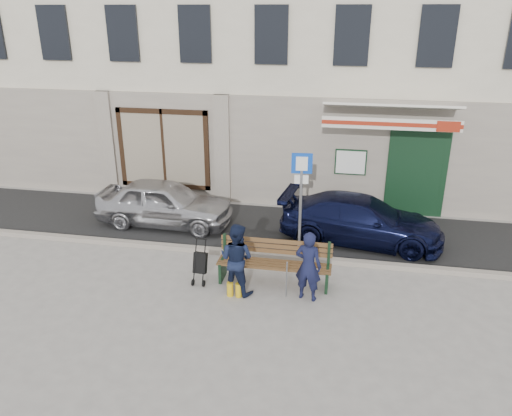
% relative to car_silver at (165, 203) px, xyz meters
% --- Properties ---
extents(ground, '(80.00, 80.00, 0.00)m').
position_rel_car_silver_xyz_m(ground, '(2.53, -2.94, -0.62)').
color(ground, '#9E9991').
rests_on(ground, ground).
extents(asphalt_lane, '(60.00, 3.20, 0.01)m').
position_rel_car_silver_xyz_m(asphalt_lane, '(2.53, 0.16, -0.62)').
color(asphalt_lane, '#282828').
rests_on(asphalt_lane, ground).
extents(curb, '(60.00, 0.18, 0.12)m').
position_rel_car_silver_xyz_m(curb, '(2.53, -1.44, -0.56)').
color(curb, '#9E9384').
rests_on(curb, ground).
extents(building, '(20.00, 8.27, 10.00)m').
position_rel_car_silver_xyz_m(building, '(2.54, 5.51, 4.35)').
color(building, beige).
rests_on(building, ground).
extents(car_silver, '(3.68, 1.57, 1.24)m').
position_rel_car_silver_xyz_m(car_silver, '(0.00, 0.00, 0.00)').
color(car_silver, silver).
rests_on(car_silver, ground).
extents(car_navy, '(4.18, 2.13, 1.16)m').
position_rel_car_silver_xyz_m(car_navy, '(5.17, -0.12, -0.04)').
color(car_navy, black).
rests_on(car_navy, ground).
extents(parking_sign, '(0.46, 0.09, 2.50)m').
position_rel_car_silver_xyz_m(parking_sign, '(3.75, -1.18, 1.04)').
color(parking_sign, gray).
rests_on(parking_sign, ground).
extents(bench, '(2.40, 1.17, 0.98)m').
position_rel_car_silver_xyz_m(bench, '(3.32, -2.56, -0.16)').
color(bench, brown).
rests_on(bench, ground).
extents(man, '(0.60, 0.46, 1.47)m').
position_rel_car_silver_xyz_m(man, '(4.11, -3.03, 0.11)').
color(man, '#131634').
rests_on(man, ground).
extents(woman, '(0.87, 0.76, 1.51)m').
position_rel_car_silver_xyz_m(woman, '(2.66, -3.03, 0.14)').
color(woman, '#131B35').
rests_on(woman, ground).
extents(stroller, '(0.30, 0.41, 0.96)m').
position_rel_car_silver_xyz_m(stroller, '(1.81, -2.79, -0.19)').
color(stroller, black).
rests_on(stroller, ground).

